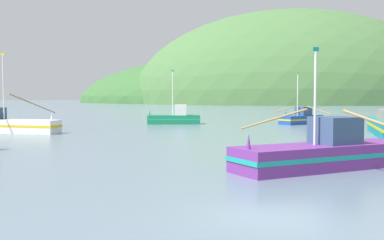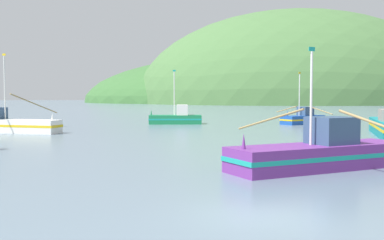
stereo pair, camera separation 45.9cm
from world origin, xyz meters
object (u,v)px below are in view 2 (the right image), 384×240
object	(u,v)px
fishing_boat_green	(176,118)
fishing_boat_white	(2,124)
fishing_boat_purple	(321,153)
fishing_boat_blue	(303,118)

from	to	relation	value
fishing_boat_green	fishing_boat_white	xyz separation A→B (m)	(-17.74, -10.99, 0.08)
fishing_boat_white	fishing_boat_purple	xyz separation A→B (m)	(21.68, -25.21, -0.05)
fishing_boat_blue	fishing_boat_white	bearing A→B (deg)	-13.99
fishing_boat_green	fishing_boat_white	distance (m)	20.87
fishing_boat_white	fishing_boat_purple	size ratio (longest dim) A/B	1.18
fishing_boat_green	fishing_boat_blue	world-z (taller)	fishing_boat_green
fishing_boat_white	fishing_boat_blue	distance (m)	34.40
fishing_boat_purple	fishing_boat_blue	xyz separation A→B (m)	(11.54, 34.13, -0.07)
fishing_boat_green	fishing_boat_purple	distance (m)	36.41
fishing_boat_green	fishing_boat_purple	bearing A→B (deg)	100.96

